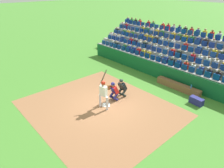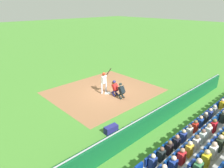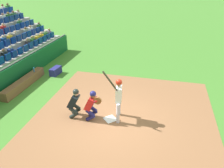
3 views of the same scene
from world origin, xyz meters
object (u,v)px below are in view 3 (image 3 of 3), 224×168
at_px(home_plate_umpire, 75,102).
at_px(dugout_bench, 24,83).
at_px(batter_at_plate, 118,95).
at_px(catcher_crouching, 92,104).
at_px(equipment_duffel_bag, 56,71).
at_px(water_bottle_on_bench, 34,70).
at_px(home_plate_marker, 110,119).

bearing_deg(home_plate_umpire, dugout_bench, -116.84).
bearing_deg(batter_at_plate, catcher_crouching, -75.12).
bearing_deg(batter_at_plate, home_plate_umpire, -81.19).
bearing_deg(home_plate_umpire, catcher_crouching, 90.13).
relative_size(batter_at_plate, dugout_bench, 0.68).
xyz_separation_m(catcher_crouching, home_plate_umpire, (0.00, -0.71, -0.02)).
relative_size(batter_at_plate, equipment_duffel_bag, 2.69).
xyz_separation_m(home_plate_umpire, water_bottle_on_bench, (-2.72, -3.52, -0.13)).
distance_m(catcher_crouching, water_bottle_on_bench, 5.03).
xyz_separation_m(batter_at_plate, home_plate_umpire, (0.26, -1.70, -0.39)).
height_order(water_bottle_on_bench, equipment_duffel_bag, water_bottle_on_bench).
height_order(batter_at_plate, dugout_bench, batter_at_plate).
bearing_deg(water_bottle_on_bench, dugout_bench, -2.22).
relative_size(catcher_crouching, water_bottle_on_bench, 5.12).
height_order(home_plate_umpire, dugout_bench, home_plate_umpire).
bearing_deg(water_bottle_on_bench, equipment_duffel_bag, 137.06).
relative_size(catcher_crouching, home_plate_umpire, 1.01).
height_order(batter_at_plate, water_bottle_on_bench, batter_at_plate).
relative_size(batter_at_plate, catcher_crouching, 1.69).
xyz_separation_m(dugout_bench, water_bottle_on_bench, (-0.93, 0.04, 0.34)).
distance_m(batter_at_plate, home_plate_umpire, 1.77).
relative_size(home_plate_umpire, dugout_bench, 0.40).
bearing_deg(home_plate_umpire, home_plate_marker, 95.42).
bearing_deg(catcher_crouching, batter_at_plate, 104.88).
relative_size(home_plate_umpire, water_bottle_on_bench, 5.09).
distance_m(batter_at_plate, water_bottle_on_bench, 5.79).
bearing_deg(equipment_duffel_bag, home_plate_umpire, 41.22).
xyz_separation_m(home_plate_marker, equipment_duffel_bag, (-3.45, -4.13, 0.19)).
bearing_deg(equipment_duffel_bag, batter_at_plate, 57.14).
distance_m(water_bottle_on_bench, equipment_duffel_bag, 1.23).
relative_size(dugout_bench, water_bottle_on_bench, 12.77).
distance_m(home_plate_marker, dugout_bench, 5.24).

